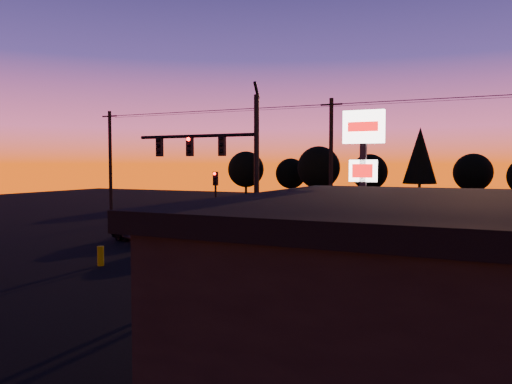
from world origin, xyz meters
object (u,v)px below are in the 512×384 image
Objects in this scene: car_mid at (208,235)px; car_right at (410,251)px; traffic_signal_mast at (226,162)px; suv_parked at (365,308)px; bollard at (101,256)px; secondary_signal at (215,195)px; pylon_sign at (363,162)px; car_left at (138,231)px.

car_right is (11.25, 0.34, -0.13)m from car_mid.
traffic_signal_mast is 11.34m from suv_parked.
bollard is 0.22× the size of car_right.
suv_parked is (13.08, -14.11, -2.14)m from secondary_signal.
secondary_signal reaches higher than bollard.
pylon_sign is at bearing 102.64° from suv_parked.
pylon_sign is at bearing -19.36° from traffic_signal_mast.
suv_parked is at bearing -47.17° from secondary_signal.
secondary_signal is 4.64× the size of bollard.
pylon_sign is at bearing -114.89° from car_mid.
traffic_signal_mast is at bearing -56.81° from secondary_signal.
secondary_signal reaches higher than car_right.
pylon_sign reaches higher than car_mid.
car_mid is at bearing 148.23° from pylon_sign.
car_mid is at bearing -66.86° from secondary_signal.
pylon_sign is 5.98m from suv_parked.
car_mid is at bearing 135.41° from suv_parked.
secondary_signal is at bearing 30.02° from car_mid.
pylon_sign is 1.69× the size of car_left.
traffic_signal_mast is 9.95m from car_right.
pylon_sign is 1.62× the size of car_right.
traffic_signal_mast is at bearing -132.74° from car_mid.
secondary_signal is 1.08× the size of car_left.
car_mid is at bearing -76.53° from car_left.
secondary_signal is 0.97× the size of car_mid.
secondary_signal is 13.31m from car_right.
traffic_signal_mast is 7.52m from pylon_sign.
car_left is at bearing 95.15° from car_mid.
pylon_sign is 13.29m from bollard.
car_left is at bearing -137.86° from secondary_signal.
car_right is at bearing 29.06° from traffic_signal_mast.
car_left is (-15.67, 6.67, -4.23)m from pylon_sign.
car_right is at bearing 27.50° from bollard.
suv_parked is (1.08, -4.12, -4.19)m from pylon_sign.
bollard is 0.23× the size of car_left.
traffic_signal_mast reaches higher than secondary_signal.
car_mid is at bearing 73.00° from bollard.
secondary_signal reaches higher than car_mid.
secondary_signal reaches higher than suv_parked.
car_right is (16.41, 0.18, -0.08)m from car_left.
bollard is 0.18× the size of suv_parked.
secondary_signal is at bearing 87.03° from bollard.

